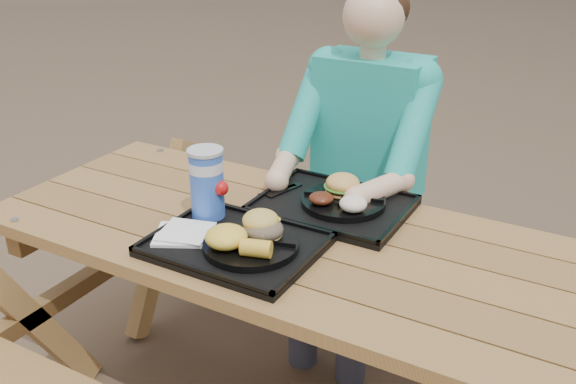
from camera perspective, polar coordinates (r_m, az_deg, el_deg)
The scene contains 17 objects.
picnic_table at distance 2.05m, azimuth 0.00°, elevation -12.90°, with size 1.80×1.49×0.75m, color #999999, non-canonical shape.
tray_near at distance 1.77m, azimuth -4.71°, elevation -4.79°, with size 0.45×0.35×0.02m, color black.
tray_far at distance 1.99m, azimuth 4.02°, elevation -1.30°, with size 0.45×0.35×0.02m, color black.
plate_near at distance 1.73m, azimuth -3.31°, elevation -4.73°, with size 0.26×0.26×0.02m, color black.
plate_far at distance 1.97m, azimuth 4.94°, elevation -0.86°, with size 0.26×0.26×0.02m, color black.
napkin_stack at distance 1.81m, azimuth -9.51°, elevation -3.64°, with size 0.14×0.14×0.02m, color white.
soda_cup at distance 1.88m, azimuth -7.22°, elevation 0.65°, with size 0.10×0.10×0.20m, color blue.
condiment_bbq at distance 1.84m, azimuth -2.45°, elevation -2.60°, with size 0.06×0.06×0.03m, color black.
condiment_mustard at distance 1.82m, azimuth -1.39°, elevation -2.89°, with size 0.06×0.06×0.03m, color yellow.
sandwich at distance 1.73m, azimuth -2.26°, elevation -2.35°, with size 0.11×0.11×0.11m, color #DEB64E, non-canonical shape.
mac_cheese at distance 1.70m, azimuth -5.51°, elevation -3.98°, with size 0.11×0.11×0.06m, color yellow.
corn_cob at distance 1.65m, azimuth -2.84°, elevation -5.01°, with size 0.08×0.08×0.05m, color yellow, non-canonical shape.
cutlery_far at distance 2.06m, azimuth -0.33°, elevation 0.15°, with size 0.02×0.14×0.01m, color black.
burger at distance 1.99m, azimuth 4.90°, elevation 1.17°, with size 0.11×0.11×0.10m, color #E7AA51, non-canonical shape.
baked_beans at distance 1.93m, azimuth 2.97°, elevation -0.56°, with size 0.08×0.08×0.03m, color #562211.
potato_salad at distance 1.89m, azimuth 5.82°, elevation -1.04°, with size 0.08×0.08×0.05m, color white.
diner at distance 2.43m, azimuth 6.89°, elevation 0.44°, with size 0.48×0.84×1.28m, color #1CB3C6, non-canonical shape.
Camera 1 is at (0.80, -1.42, 1.63)m, focal length 40.00 mm.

